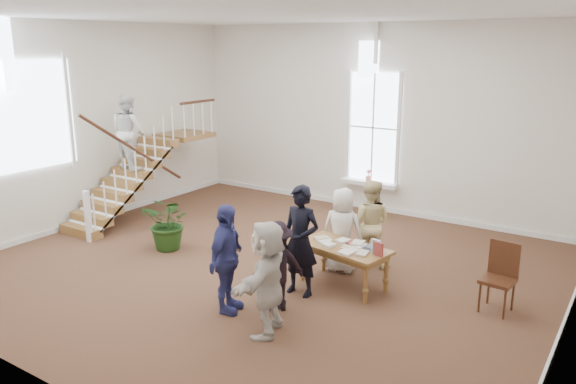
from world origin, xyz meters
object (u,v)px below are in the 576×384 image
Objects in this scene: woman_cluster_a at (226,259)px; woman_cluster_c at (267,278)px; police_officer at (301,241)px; side_chair at (501,272)px; person_yellow at (370,223)px; floor_plant at (169,223)px; elderly_woman at (342,230)px; woman_cluster_b at (276,266)px; library_table at (344,251)px.

woman_cluster_c is at bearing -117.51° from woman_cluster_a.
police_officer reaches higher than side_chair.
police_officer reaches higher than person_yellow.
woman_cluster_a is 1.54× the size of floor_plant.
person_yellow is 1.51× the size of side_chair.
elderly_woman is 2.50m from woman_cluster_a.
side_chair is at bearing 8.28° from floor_plant.
woman_cluster_b is at bearing -170.76° from woman_cluster_c.
side_chair is at bearing 119.46° from woman_cluster_c.
person_yellow is at bearing 102.93° from library_table.
woman_cluster_b is 0.73m from woman_cluster_c.
police_officer is 1.38m from woman_cluster_c.
elderly_woman is 0.92× the size of woman_cluster_c.
woman_cluster_b reaches higher than floor_plant.
woman_cluster_a is at bearing -22.87° from woman_cluster_b.
police_officer is 1.26m from elderly_woman.
elderly_woman is at bearing 168.83° from woman_cluster_c.
woman_cluster_a is at bearing -140.21° from side_chair.
library_table is 2.48m from side_chair.
police_officer is at bearing -149.89° from woman_cluster_b.
police_officer reaches higher than woman_cluster_b.
woman_cluster_b is at bearing 78.10° from elderly_woman.
elderly_woman is (0.10, 1.25, -0.15)m from police_officer.
library_table is at bearing -168.39° from woman_cluster_b.
woman_cluster_a is at bearing 64.77° from elderly_woman.
floor_plant is at bearing -166.24° from side_chair.
woman_cluster_c is (0.20, -2.60, 0.06)m from elderly_woman.
woman_cluster_b is at bearing -140.77° from side_chair.
woman_cluster_c is at bearing 73.32° from person_yellow.
woman_cluster_a reaches higher than person_yellow.
woman_cluster_c is 3.97m from floor_plant.
floor_plant is (-3.29, 1.02, -0.16)m from woman_cluster_b.
library_table is at bearing 111.68° from elderly_woman.
woman_cluster_b is at bearing 65.88° from person_yellow.
woman_cluster_c is at bearing -129.53° from side_chair.
floor_plant is at bearing -130.49° from woman_cluster_c.
floor_plant reaches higher than library_table.
library_table is 1.43m from woman_cluster_b.
side_chair is (2.57, 2.57, -0.23)m from woman_cluster_c.
person_yellow reaches higher than library_table.
person_yellow is 0.98× the size of woman_cluster_c.
woman_cluster_c is 1.55× the size of side_chair.
side_chair is (3.47, 2.37, -0.25)m from woman_cluster_a.
woman_cluster_c reaches higher than person_yellow.
woman_cluster_a is (-0.70, -2.40, 0.08)m from elderly_woman.
elderly_woman is 3.52m from floor_plant.
woman_cluster_a reaches higher than library_table.
woman_cluster_a is 3.08m from floor_plant.
woman_cluster_a is at bearing -110.25° from library_table.
person_yellow is at bearing 173.30° from side_chair.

